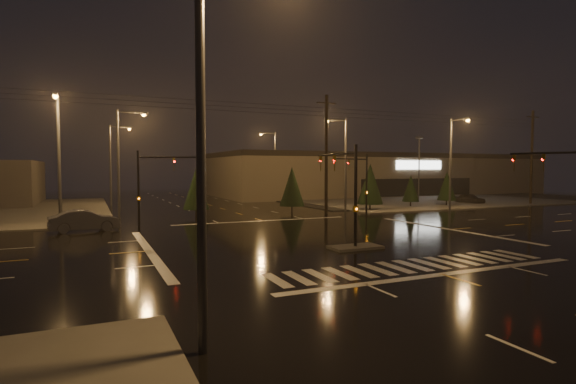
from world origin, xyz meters
name	(u,v)px	position (x,y,z in m)	size (l,w,h in m)	color
ground	(322,239)	(0.00, 0.00, 0.00)	(140.00, 140.00, 0.00)	black
sidewalk_ne	(401,198)	(30.00, 30.00, 0.06)	(36.00, 36.00, 0.12)	#4C4944
median_island	(355,247)	(0.00, -4.00, 0.07)	(3.00, 1.60, 0.15)	#4C4944
crosswalk	(412,265)	(0.00, -9.00, 0.01)	(15.00, 2.60, 0.01)	beige
stop_bar_near	(442,274)	(0.00, -11.00, 0.01)	(16.00, 0.50, 0.01)	beige
stop_bar_far	(263,221)	(0.00, 11.00, 0.01)	(16.00, 0.50, 0.01)	beige
parking_lot	(436,198)	(35.00, 28.00, 0.04)	(50.00, 24.00, 0.08)	black
retail_building	(369,173)	(35.00, 45.99, 3.84)	(60.20, 28.30, 7.20)	#6F674F
signal_mast_median	(347,183)	(0.00, -3.07, 3.75)	(0.25, 4.59, 6.00)	black
signal_mast_ne	(360,177)	(9.50, 10.14, 3.79)	(4.84, 1.86, 6.00)	black
signal_mast_nw	(152,179)	(-9.50, 10.14, 3.79)	(4.84, 1.86, 6.00)	black
signal_mast_se	(571,185)	(10.23, -9.75, 3.71)	(1.55, 3.87, 6.00)	black
streetlight_0	(213,121)	(-11.18, -15.00, 5.80)	(2.77, 0.32, 10.00)	#38383A
streetlight_1	(122,156)	(-11.18, 18.00, 5.80)	(2.77, 0.32, 10.00)	#38383A
streetlight_2	(113,159)	(-11.18, 34.00, 5.80)	(2.77, 0.32, 10.00)	#38383A
streetlight_3	(343,158)	(11.18, 16.00, 5.80)	(2.77, 0.32, 10.00)	#38383A
streetlight_4	(273,161)	(11.18, 36.00, 5.80)	(2.77, 0.32, 10.00)	#38383A
streetlight_5	(59,152)	(-16.00, 11.18, 5.80)	(0.32, 2.77, 10.00)	#38383A
streetlight_6	(453,158)	(22.00, 11.18, 5.80)	(0.32, 2.77, 10.00)	#38383A
utility_pole_1	(326,154)	(8.00, 14.00, 6.13)	(2.20, 0.32, 12.00)	black
utility_pole_2	(532,157)	(38.00, 14.00, 6.13)	(2.20, 0.32, 12.00)	black
conifer_0	(370,184)	(14.50, 15.72, 2.93)	(2.86, 2.86, 5.16)	black
conifer_1	(411,188)	(21.07, 16.88, 2.27)	(2.01, 2.01, 3.84)	black
conifer_2	(447,186)	(26.44, 16.65, 2.49)	(2.29, 2.29, 4.28)	black
conifer_3	(196,189)	(-4.61, 16.99, 2.64)	(2.49, 2.49, 4.59)	black
conifer_4	(292,186)	(5.49, 16.86, 2.74)	(2.62, 2.62, 4.79)	black
car_parked	(470,199)	(31.99, 18.26, 0.66)	(1.57, 3.90, 1.33)	black
car_crossing	(84,221)	(-14.37, 10.16, 0.80)	(1.68, 4.83, 1.59)	#56575D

